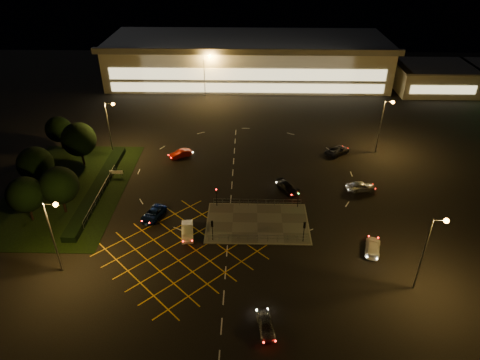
{
  "coord_description": "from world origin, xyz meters",
  "views": [
    {
      "loc": [
        0.65,
        -50.32,
        36.65
      ],
      "look_at": [
        -0.65,
        6.35,
        2.0
      ],
      "focal_mm": 32.0,
      "sensor_mm": 36.0,
      "label": 1
    }
  ],
  "objects_px": {
    "car_far_dkgrey": "(287,188)",
    "car_east_grey": "(338,150)",
    "signal_ne": "(298,194)",
    "signal_sw": "(212,227)",
    "signal_nw": "(216,193)",
    "car_approach_white": "(373,247)",
    "signal_se": "(304,228)",
    "car_left_blue": "(153,214)",
    "car_near_silver": "(266,325)",
    "car_circ_red": "(181,154)",
    "car_queue_white": "(187,231)",
    "car_right_silver": "(361,186)"
  },
  "relations": [
    {
      "from": "car_queue_white",
      "to": "car_east_grey",
      "type": "distance_m",
      "value": 34.28
    },
    {
      "from": "car_near_silver",
      "to": "car_queue_white",
      "type": "bearing_deg",
      "value": 114.42
    },
    {
      "from": "signal_ne",
      "to": "signal_sw",
      "type": "bearing_deg",
      "value": -146.35
    },
    {
      "from": "car_left_blue",
      "to": "car_near_silver",
      "type": "bearing_deg",
      "value": -31.64
    },
    {
      "from": "car_far_dkgrey",
      "to": "car_right_silver",
      "type": "bearing_deg",
      "value": -27.87
    },
    {
      "from": "car_right_silver",
      "to": "car_approach_white",
      "type": "relative_size",
      "value": 1.02
    },
    {
      "from": "car_queue_white",
      "to": "car_east_grey",
      "type": "bearing_deg",
      "value": 36.96
    },
    {
      "from": "signal_se",
      "to": "car_far_dkgrey",
      "type": "relative_size",
      "value": 0.71
    },
    {
      "from": "car_near_silver",
      "to": "car_far_dkgrey",
      "type": "height_order",
      "value": "car_near_silver"
    },
    {
      "from": "car_left_blue",
      "to": "signal_ne",
      "type": "bearing_deg",
      "value": 27.7
    },
    {
      "from": "signal_se",
      "to": "signal_ne",
      "type": "relative_size",
      "value": 1.0
    },
    {
      "from": "car_queue_white",
      "to": "car_left_blue",
      "type": "height_order",
      "value": "car_queue_white"
    },
    {
      "from": "car_queue_white",
      "to": "car_left_blue",
      "type": "relative_size",
      "value": 0.93
    },
    {
      "from": "car_east_grey",
      "to": "signal_nw",
      "type": "bearing_deg",
      "value": 89.08
    },
    {
      "from": "car_near_silver",
      "to": "car_approach_white",
      "type": "relative_size",
      "value": 0.87
    },
    {
      "from": "signal_ne",
      "to": "car_far_dkgrey",
      "type": "xyz_separation_m",
      "value": [
        -1.25,
        4.46,
        -1.73
      ]
    },
    {
      "from": "signal_nw",
      "to": "car_east_grey",
      "type": "xyz_separation_m",
      "value": [
        20.86,
        17.21,
        -1.66
      ]
    },
    {
      "from": "car_left_blue",
      "to": "car_far_dkgrey",
      "type": "bearing_deg",
      "value": 40.32
    },
    {
      "from": "signal_se",
      "to": "car_left_blue",
      "type": "distance_m",
      "value": 21.55
    },
    {
      "from": "signal_se",
      "to": "car_queue_white",
      "type": "height_order",
      "value": "signal_se"
    },
    {
      "from": "car_queue_white",
      "to": "car_east_grey",
      "type": "height_order",
      "value": "car_queue_white"
    },
    {
      "from": "signal_sw",
      "to": "signal_nw",
      "type": "xyz_separation_m",
      "value": [
        0.0,
        7.99,
        0.0
      ]
    },
    {
      "from": "signal_sw",
      "to": "signal_nw",
      "type": "distance_m",
      "value": 7.99
    },
    {
      "from": "signal_ne",
      "to": "car_circ_red",
      "type": "relative_size",
      "value": 0.77
    },
    {
      "from": "car_circ_red",
      "to": "car_east_grey",
      "type": "xyz_separation_m",
      "value": [
        28.43,
        1.84,
        0.03
      ]
    },
    {
      "from": "car_far_dkgrey",
      "to": "car_right_silver",
      "type": "xyz_separation_m",
      "value": [
        11.6,
        0.39,
        0.14
      ]
    },
    {
      "from": "car_near_silver",
      "to": "signal_sw",
      "type": "bearing_deg",
      "value": 105.92
    },
    {
      "from": "car_far_dkgrey",
      "to": "car_east_grey",
      "type": "xyz_separation_m",
      "value": [
        10.1,
        12.75,
        0.06
      ]
    },
    {
      "from": "signal_ne",
      "to": "signal_se",
      "type": "bearing_deg",
      "value": -90.0
    },
    {
      "from": "car_near_silver",
      "to": "car_circ_red",
      "type": "height_order",
      "value": "car_circ_red"
    },
    {
      "from": "signal_sw",
      "to": "car_far_dkgrey",
      "type": "bearing_deg",
      "value": -130.83
    },
    {
      "from": "car_left_blue",
      "to": "car_right_silver",
      "type": "height_order",
      "value": "car_right_silver"
    },
    {
      "from": "car_east_grey",
      "to": "car_near_silver",
      "type": "bearing_deg",
      "value": 119.76
    },
    {
      "from": "signal_se",
      "to": "car_left_blue",
      "type": "height_order",
      "value": "signal_se"
    },
    {
      "from": "signal_se",
      "to": "car_far_dkgrey",
      "type": "bearing_deg",
      "value": -84.29
    },
    {
      "from": "car_queue_white",
      "to": "signal_sw",
      "type": "bearing_deg",
      "value": -24.89
    },
    {
      "from": "car_queue_white",
      "to": "car_far_dkgrey",
      "type": "xyz_separation_m",
      "value": [
        14.25,
        11.37,
        -0.07
      ]
    },
    {
      "from": "car_queue_white",
      "to": "signal_nw",
      "type": "bearing_deg",
      "value": 55.38
    },
    {
      "from": "car_far_dkgrey",
      "to": "car_near_silver",
      "type": "bearing_deg",
      "value": -128.56
    },
    {
      "from": "car_left_blue",
      "to": "car_right_silver",
      "type": "xyz_separation_m",
      "value": [
        31.26,
        7.86,
        0.13
      ]
    },
    {
      "from": "car_near_silver",
      "to": "car_approach_white",
      "type": "height_order",
      "value": "car_near_silver"
    },
    {
      "from": "signal_nw",
      "to": "car_approach_white",
      "type": "distance_m",
      "value": 22.92
    },
    {
      "from": "car_right_silver",
      "to": "car_approach_white",
      "type": "xyz_separation_m",
      "value": [
        -1.6,
        -14.43,
        -0.13
      ]
    },
    {
      "from": "car_right_silver",
      "to": "car_queue_white",
      "type": "bearing_deg",
      "value": 109.6
    },
    {
      "from": "signal_se",
      "to": "car_circ_red",
      "type": "distance_m",
      "value": 30.52
    },
    {
      "from": "car_near_silver",
      "to": "car_approach_white",
      "type": "distance_m",
      "value": 19.0
    },
    {
      "from": "car_near_silver",
      "to": "car_right_silver",
      "type": "xyz_separation_m",
      "value": [
        15.72,
        27.14,
        0.11
      ]
    },
    {
      "from": "signal_se",
      "to": "car_near_silver",
      "type": "relative_size",
      "value": 0.8
    },
    {
      "from": "signal_se",
      "to": "car_queue_white",
      "type": "bearing_deg",
      "value": -3.98
    },
    {
      "from": "signal_sw",
      "to": "car_circ_red",
      "type": "distance_m",
      "value": 24.61
    }
  ]
}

